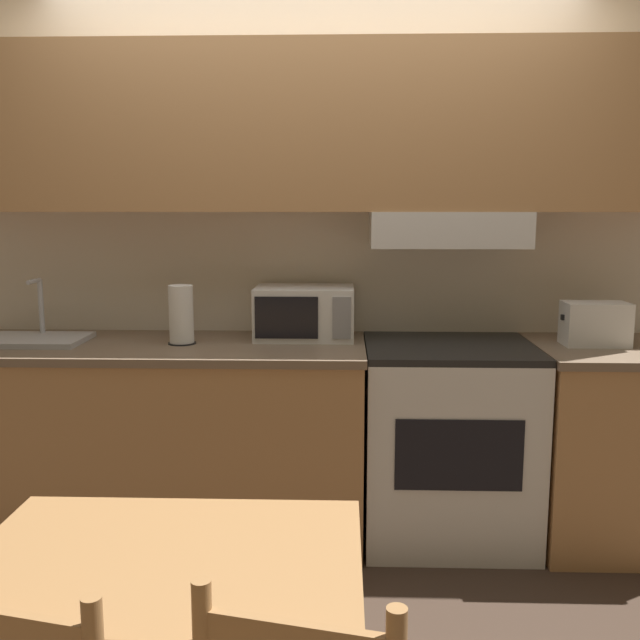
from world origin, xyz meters
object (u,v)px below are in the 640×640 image
object	(u,v)px
toaster	(595,324)
sink_basin	(32,338)
paper_towel_roll	(181,315)
dining_table	(166,611)
microwave	(305,312)
stove_range	(447,441)

from	to	relation	value
toaster	sink_basin	xyz separation A→B (m)	(-2.52, -0.02, -0.08)
paper_towel_roll	dining_table	bearing A→B (deg)	-78.76
microwave	sink_basin	size ratio (longest dim) A/B	0.95
paper_towel_roll	stove_range	bearing A→B (deg)	0.73
stove_range	paper_towel_roll	xyz separation A→B (m)	(-1.20, -0.02, 0.58)
dining_table	stove_range	bearing A→B (deg)	62.51
stove_range	toaster	distance (m)	0.84
microwave	paper_towel_roll	size ratio (longest dim) A/B	1.73
microwave	sink_basin	xyz separation A→B (m)	(-1.23, -0.15, -0.10)
microwave	stove_range	bearing A→B (deg)	-12.41
sink_basin	toaster	bearing A→B (deg)	0.39
paper_towel_roll	dining_table	xyz separation A→B (m)	(0.33, -1.65, -0.42)
stove_range	toaster	world-z (taller)	toaster
stove_range	toaster	size ratio (longest dim) A/B	3.08
microwave	toaster	size ratio (longest dim) A/B	1.57
toaster	sink_basin	distance (m)	2.52
stove_range	paper_towel_roll	bearing A→B (deg)	-179.27
sink_basin	dining_table	bearing A→B (deg)	-58.59
toaster	sink_basin	world-z (taller)	sink_basin
stove_range	dining_table	size ratio (longest dim) A/B	1.02
microwave	sink_basin	bearing A→B (deg)	-172.97
dining_table	toaster	bearing A→B (deg)	48.12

